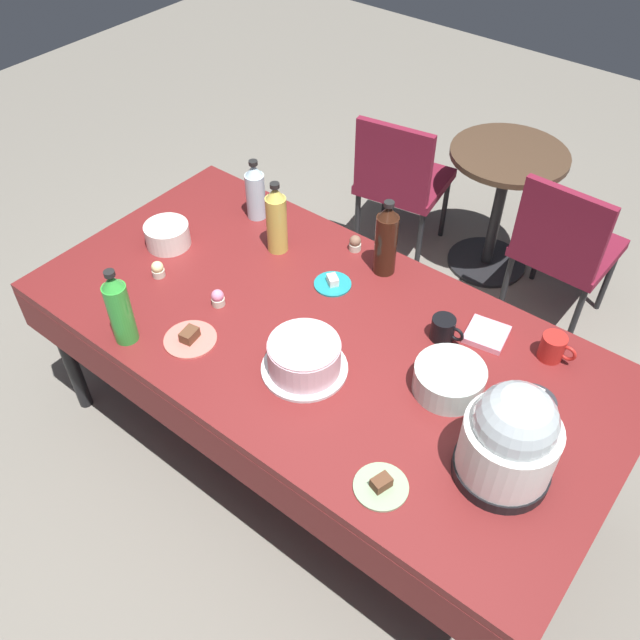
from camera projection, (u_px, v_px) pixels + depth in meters
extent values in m
plane|color=slate|center=(320.00, 450.00, 2.97)|extent=(9.00, 9.00, 0.00)
cube|color=maroon|center=(320.00, 334.00, 2.46)|extent=(2.20, 1.10, 0.04)
cylinder|color=black|center=(67.00, 351.00, 2.91)|extent=(0.06, 0.06, 0.71)
cylinder|color=black|center=(220.00, 245.00, 3.44)|extent=(0.06, 0.06, 0.71)
cylinder|color=black|center=(611.00, 454.00, 2.54)|extent=(0.06, 0.06, 0.71)
cube|color=maroon|center=(218.00, 449.00, 2.23)|extent=(2.20, 0.01, 0.18)
cube|color=maroon|center=(400.00, 280.00, 2.84)|extent=(2.20, 0.01, 0.18)
cylinder|color=silver|center=(305.00, 368.00, 2.31)|extent=(0.30, 0.30, 0.01)
cylinder|color=beige|center=(304.00, 356.00, 2.27)|extent=(0.25, 0.25, 0.11)
cylinder|color=silver|center=(304.00, 344.00, 2.23)|extent=(0.24, 0.24, 0.01)
cylinder|color=black|center=(501.00, 468.00, 2.01)|extent=(0.29, 0.29, 0.04)
cylinder|color=white|center=(508.00, 446.00, 1.93)|extent=(0.28, 0.28, 0.18)
sphere|color=#B2BCC1|center=(516.00, 423.00, 1.85)|extent=(0.24, 0.24, 0.24)
cylinder|color=#B2C6BC|center=(449.00, 379.00, 2.22)|extent=(0.24, 0.24, 0.10)
cylinder|color=silver|center=(167.00, 235.00, 2.77)|extent=(0.18, 0.18, 0.09)
cylinder|color=#2D2D33|center=(534.00, 401.00, 2.21)|extent=(0.15, 0.15, 0.01)
cube|color=white|center=(535.00, 396.00, 2.19)|extent=(0.04, 0.05, 0.04)
cylinder|color=#8CA87F|center=(381.00, 487.00, 1.98)|extent=(0.16, 0.16, 0.01)
cube|color=brown|center=(381.00, 483.00, 1.96)|extent=(0.06, 0.07, 0.04)
cylinder|color=teal|center=(333.00, 284.00, 2.62)|extent=(0.15, 0.15, 0.01)
cube|color=white|center=(333.00, 280.00, 2.61)|extent=(0.06, 0.06, 0.03)
cylinder|color=#E07266|center=(190.00, 339.00, 2.41)|extent=(0.19, 0.19, 0.01)
cube|color=brown|center=(190.00, 335.00, 2.39)|extent=(0.06, 0.07, 0.04)
cylinder|color=beige|center=(355.00, 247.00, 2.77)|extent=(0.05, 0.05, 0.03)
sphere|color=brown|center=(355.00, 241.00, 2.75)|extent=(0.05, 0.05, 0.05)
cylinder|color=beige|center=(218.00, 301.00, 2.53)|extent=(0.05, 0.05, 0.03)
sphere|color=pink|center=(218.00, 296.00, 2.51)|extent=(0.05, 0.05, 0.05)
cylinder|color=beige|center=(159.00, 273.00, 2.65)|extent=(0.05, 0.05, 0.03)
sphere|color=beige|center=(157.00, 267.00, 2.63)|extent=(0.05, 0.05, 0.05)
cylinder|color=green|center=(121.00, 313.00, 2.33)|extent=(0.08, 0.08, 0.24)
cone|color=green|center=(112.00, 281.00, 2.23)|extent=(0.08, 0.08, 0.05)
cylinder|color=black|center=(109.00, 274.00, 2.21)|extent=(0.04, 0.04, 0.02)
cylinder|color=#33190F|center=(386.00, 245.00, 2.60)|extent=(0.09, 0.09, 0.26)
cone|color=#33190F|center=(389.00, 212.00, 2.49)|extent=(0.08, 0.08, 0.05)
cylinder|color=black|center=(389.00, 204.00, 2.47)|extent=(0.04, 0.04, 0.02)
cylinder|color=gold|center=(277.00, 224.00, 2.70)|extent=(0.08, 0.08, 0.25)
cone|color=gold|center=(275.00, 193.00, 2.60)|extent=(0.08, 0.08, 0.05)
cylinder|color=black|center=(275.00, 185.00, 2.57)|extent=(0.04, 0.04, 0.02)
cylinder|color=silver|center=(256.00, 196.00, 2.88)|extent=(0.08, 0.08, 0.20)
cone|color=silver|center=(254.00, 170.00, 2.79)|extent=(0.07, 0.07, 0.05)
cylinder|color=black|center=(253.00, 163.00, 2.77)|extent=(0.04, 0.04, 0.02)
cylinder|color=#B2231E|center=(552.00, 347.00, 2.32)|extent=(0.09, 0.09, 0.10)
torus|color=#B2231E|center=(568.00, 353.00, 2.29)|extent=(0.06, 0.01, 0.06)
cylinder|color=black|center=(443.00, 328.00, 2.39)|extent=(0.09, 0.09, 0.09)
torus|color=black|center=(456.00, 334.00, 2.36)|extent=(0.06, 0.01, 0.06)
cube|color=pink|center=(487.00, 334.00, 2.41)|extent=(0.16, 0.16, 0.02)
cube|color=maroon|center=(405.00, 181.00, 3.73)|extent=(0.51, 0.51, 0.05)
cube|color=maroon|center=(393.00, 162.00, 3.45)|extent=(0.42, 0.11, 0.40)
cylinder|color=black|center=(445.00, 207.00, 3.94)|extent=(0.03, 0.03, 0.40)
cylinder|color=black|center=(385.00, 190.00, 4.08)|extent=(0.03, 0.03, 0.40)
cylinder|color=black|center=(419.00, 242.00, 3.71)|extent=(0.03, 0.03, 0.40)
cylinder|color=black|center=(357.00, 223.00, 3.84)|extent=(0.03, 0.03, 0.40)
cube|color=maroon|center=(568.00, 248.00, 3.31)|extent=(0.45, 0.45, 0.05)
cube|color=maroon|center=(561.00, 229.00, 3.05)|extent=(0.42, 0.05, 0.40)
cylinder|color=black|center=(607.00, 279.00, 3.49)|extent=(0.03, 0.03, 0.40)
cylinder|color=black|center=(540.00, 250.00, 3.66)|extent=(0.03, 0.03, 0.40)
cylinder|color=black|center=(575.00, 319.00, 3.28)|extent=(0.03, 0.03, 0.40)
cylinder|color=black|center=(505.00, 285.00, 3.45)|extent=(0.03, 0.03, 0.40)
cylinder|color=#473323|center=(510.00, 155.00, 3.40)|extent=(0.60, 0.60, 0.03)
cylinder|color=black|center=(497.00, 212.00, 3.64)|extent=(0.06, 0.06, 0.67)
cylinder|color=black|center=(486.00, 262.00, 3.89)|extent=(0.44, 0.44, 0.02)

